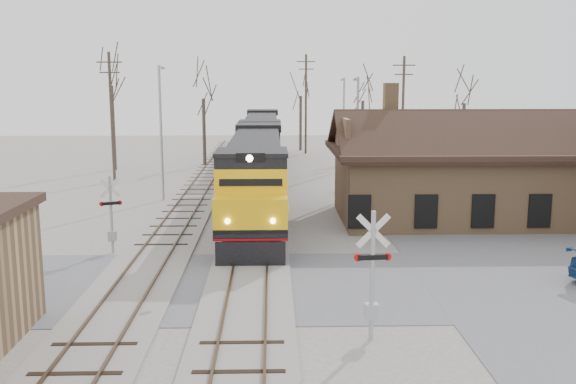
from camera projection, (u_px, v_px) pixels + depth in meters
name	position (u px, v px, depth m)	size (l,w,h in m)	color
ground	(249.00, 285.00, 25.61)	(140.00, 140.00, 0.00)	#A7A297
road	(249.00, 284.00, 25.61)	(60.00, 9.00, 0.03)	slate
track_main	(257.00, 209.00, 40.37)	(3.40, 90.00, 0.24)	#A7A297
track_siding	(185.00, 209.00, 40.26)	(3.40, 90.00, 0.24)	#A7A297
depot	(461.00, 179.00, 37.32)	(15.20, 9.31, 7.90)	#A27B53
locomotive_lead	(256.00, 175.00, 37.64)	(3.29, 22.00, 4.89)	black
locomotive_trailing	(261.00, 140.00, 59.58)	(3.29, 22.00, 4.63)	black
crossbuck_near	(372.00, 281.00, 19.87)	(1.18, 0.31, 4.15)	#A5A8AD
crossbuck_far	(111.00, 217.00, 30.01)	(1.00, 0.47, 3.69)	#A5A8AD
streetlight_a	(161.00, 126.00, 42.86)	(0.25, 2.04, 9.04)	#A5A8AD
streetlight_b	(357.00, 129.00, 44.77)	(0.25, 2.04, 8.28)	#A5A8AD
streetlight_c	(343.00, 119.00, 56.89)	(0.25, 2.04, 8.26)	#A5A8AD
utility_pole_a	(112.00, 115.00, 50.90)	(2.00, 0.24, 10.24)	#382D23
utility_pole_b	(306.00, 102.00, 70.25)	(2.00, 0.24, 10.82)	#382D23
utility_pole_c	(403.00, 111.00, 57.34)	(2.00, 0.24, 10.15)	#382D23
tree_a	(111.00, 71.00, 56.84)	(5.06, 5.06, 12.39)	#382D23
tree_b	(203.00, 87.00, 59.69)	(4.24, 4.24, 10.38)	#382D23
tree_c	(301.00, 87.00, 73.28)	(4.17, 4.17, 10.22)	#382D23
tree_d	(363.00, 91.00, 64.80)	(3.99, 3.99, 9.78)	#382D23
tree_e	(465.00, 93.00, 59.41)	(3.95, 3.95, 9.69)	#382D23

